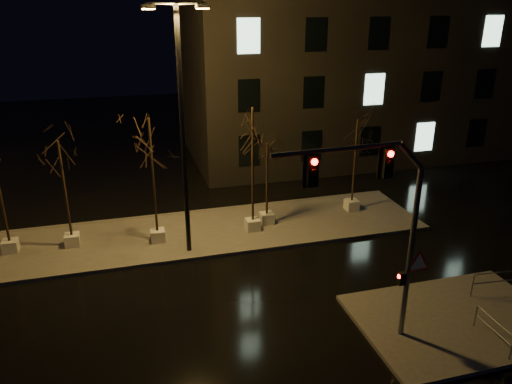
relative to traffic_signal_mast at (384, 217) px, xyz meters
name	(u,v)px	position (x,y,z in m)	size (l,w,h in m)	color
ground	(228,300)	(-4.06, 3.75, -4.61)	(90.00, 90.00, 0.00)	black
median	(202,232)	(-4.06, 9.75, -4.54)	(22.00, 5.00, 0.15)	#4C4944
sidewalk_corner	(456,320)	(3.44, 0.25, -4.54)	(7.00, 5.00, 0.15)	#4C4944
building	(361,46)	(9.94, 21.75, 2.89)	(25.00, 12.00, 15.00)	black
tree_1	(61,165)	(-10.01, 9.83, -0.60)	(1.80, 1.80, 5.10)	beige
tree_2	(151,147)	(-6.20, 9.24, 0.08)	(1.80, 1.80, 5.99)	beige
tree_3	(253,136)	(-1.60, 9.23, 0.24)	(1.80, 1.80, 6.20)	beige
tree_4	(267,163)	(-0.73, 9.75, -1.25)	(1.80, 1.80, 4.23)	beige
tree_5	(356,140)	(4.15, 10.21, -0.62)	(1.80, 1.80, 5.06)	beige
traffic_signal_mast	(384,217)	(0.00, 0.00, 0.00)	(5.57, 0.37, 6.80)	#5B5E63
streetlight_main	(182,118)	(-4.93, 7.95, 1.58)	(2.62, 0.58, 10.47)	black
guard_rail_a	(499,279)	(5.94, 1.24, -3.84)	(2.20, 0.25, 0.95)	#5B5E63
guard_rail_b	(493,328)	(3.73, -1.15, -3.91)	(0.11, 1.81, 0.86)	#5B5E63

